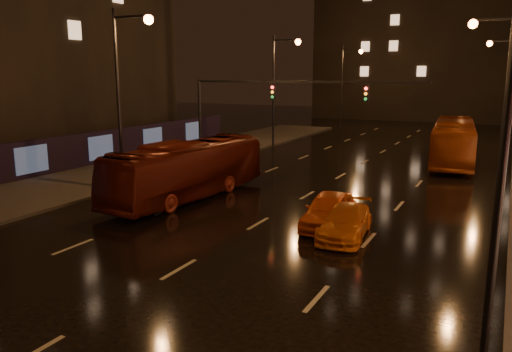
# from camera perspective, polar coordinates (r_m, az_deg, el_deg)

# --- Properties ---
(ground) EXTENTS (140.00, 140.00, 0.00)m
(ground) POSITION_cam_1_polar(r_m,az_deg,el_deg) (31.37, 8.52, -0.65)
(ground) COLOR black
(ground) RESTS_ON ground
(sidewalk_left) EXTENTS (7.00, 70.00, 0.15)m
(sidewalk_left) POSITION_cam_1_polar(r_m,az_deg,el_deg) (34.07, -16.45, 0.10)
(sidewalk_left) COLOR #38332D
(sidewalk_left) RESTS_ON ground
(hoarding_left) EXTENTS (0.30, 46.00, 2.50)m
(hoarding_left) POSITION_cam_1_polar(r_m,az_deg,el_deg) (34.59, -24.45, 1.68)
(hoarding_left) COLOR black
(hoarding_left) RESTS_ON ground
(traffic_signal) EXTENTS (15.31, 0.32, 6.20)m
(traffic_signal) POSITION_cam_1_polar(r_m,az_deg,el_deg) (32.68, 0.25, 8.35)
(traffic_signal) COLOR black
(traffic_signal) RESTS_ON ground
(streetlight_right) EXTENTS (2.64, 0.50, 10.00)m
(streetlight_right) POSITION_cam_1_polar(r_m,az_deg,el_deg) (11.14, 23.57, 10.02)
(streetlight_right) COLOR black
(streetlight_right) RESTS_ON ground
(bus_red) EXTENTS (3.30, 11.22, 3.08)m
(bus_red) POSITION_cam_1_polar(r_m,az_deg,el_deg) (27.01, -7.77, 0.74)
(bus_red) COLOR #60180D
(bus_red) RESTS_ON ground
(bus_curb) EXTENTS (3.85, 12.08, 3.31)m
(bus_curb) POSITION_cam_1_polar(r_m,az_deg,el_deg) (39.80, 21.63, 3.65)
(bus_curb) COLOR #94390E
(bus_curb) RESTS_ON ground
(taxi_near) EXTENTS (2.20, 4.58, 1.51)m
(taxi_near) POSITION_cam_1_polar(r_m,az_deg,el_deg) (21.98, 8.29, -3.87)
(taxi_near) COLOR orange
(taxi_near) RESTS_ON ground
(taxi_far) EXTENTS (2.23, 4.50, 1.26)m
(taxi_far) POSITION_cam_1_polar(r_m,az_deg,el_deg) (20.80, 10.16, -5.19)
(taxi_far) COLOR orange
(taxi_far) RESTS_ON ground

